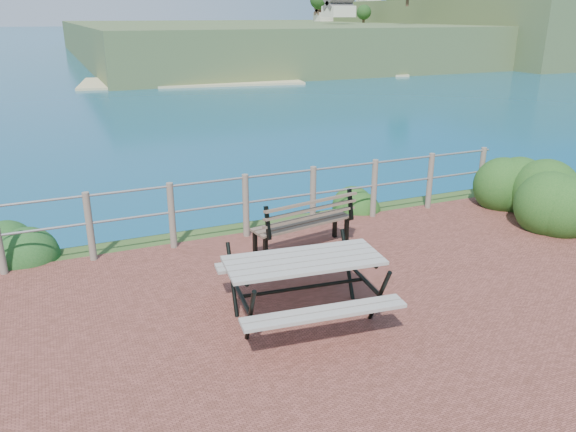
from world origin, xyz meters
name	(u,v)px	position (x,y,z in m)	size (l,w,h in m)	color
ground	(351,346)	(0.00, 0.00, 0.00)	(10.00, 7.00, 0.12)	brown
ocean	(43,25)	(0.00, 200.00, 0.00)	(1200.00, 1200.00, 0.00)	#146D7D
safety_railing	(246,202)	(0.00, 3.35, 0.57)	(9.40, 0.10, 1.00)	#6B5B4C
distant_bay	(470,25)	(173.07, 202.61, -1.52)	(290.00, 232.36, 24.00)	#4C6331
picnic_table	(303,282)	(-0.23, 0.71, 0.47)	(1.81, 1.51, 0.74)	#9D978D
park_bench	(302,214)	(0.57, 2.50, 0.58)	(1.59, 0.65, 0.87)	brown
shrub_right_front	(556,223)	(4.97, 1.87, 0.00)	(1.38, 1.38, 1.96)	#164817
shrub_right_edge	(494,203)	(4.77, 3.12, 0.00)	(1.11, 1.11, 1.59)	#164817
shrub_lip_west	(23,253)	(-3.23, 4.04, 0.00)	(0.87, 0.87, 0.65)	#1B491C
shrub_lip_east	(350,211)	(2.11, 3.79, 0.00)	(0.87, 0.87, 0.66)	#164817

